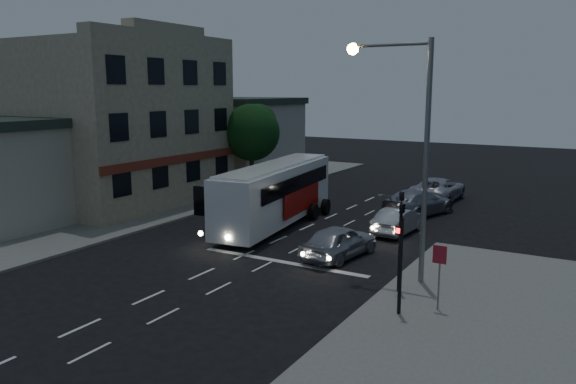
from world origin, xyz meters
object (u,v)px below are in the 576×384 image
Objects in this scene: car_suv at (339,241)px; car_sedan_b at (418,202)px; tour_bus at (276,192)px; regulatory_sign at (439,267)px; street_tree at (251,130)px; car_sedan_a at (399,221)px; traffic_signal_side at (401,245)px; streetlight at (410,133)px; traffic_signal_main at (400,229)px; car_sedan_c at (438,189)px.

car_sedan_b is (0.46, 10.04, 0.03)m from car_suv.
tour_bus is 8.76m from car_sedan_b.
tour_bus is 5.09× the size of regulatory_sign.
street_tree is (-12.50, 1.18, 3.73)m from car_sedan_b.
regulatory_sign is (4.61, -9.45, 0.94)m from car_sedan_a.
street_tree reaches higher than traffic_signal_side.
car_suv is 6.31m from streetlight.
tour_bus is at bearing 138.88° from traffic_signal_side.
street_tree is at bearing 137.97° from traffic_signal_main.
streetlight reaches higher than car_suv.
streetlight is (3.05, -11.64, 4.96)m from car_sedan_b.
streetlight is at bearing 102.00° from car_sedan_c.
car_suv is 0.77× the size of car_sedan_c.
car_sedan_b is 1.30× the size of traffic_signal_side.
street_tree is (-15.81, 14.25, 2.08)m from traffic_signal_main.
car_sedan_b is 13.10m from street_tree.
car_suv is at bearing 143.57° from regulatory_sign.
streetlight is (3.23, -16.53, 4.95)m from car_sedan_c.
car_sedan_a is 4.65m from car_sedan_b.
car_suv is 0.82× the size of car_sedan_b.
tour_bus reaches higher than car_suv.
car_sedan_b is at bearing -85.01° from car_suv.
car_suv is at bearing 85.37° from car_sedan_a.
streetlight reaches higher than street_tree.
traffic_signal_side is at bearing -44.50° from street_tree.
car_sedan_c is 19.68m from regulatory_sign.
tour_bus is 2.73× the size of traffic_signal_main.
car_sedan_b is at bearing 93.04° from car_sedan_c.
car_sedan_b is 15.65m from traffic_signal_side.
traffic_signal_side reaches higher than regulatory_sign.
tour_bus is at bearing 19.42° from car_sedan_a.
traffic_signal_side is 0.66× the size of street_tree.
streetlight reaches higher than car_sedan_a.
car_sedan_b is 4.90m from car_sedan_c.
car_sedan_b is (-0.40, 4.63, 0.11)m from car_sedan_a.
car_sedan_b is 0.94× the size of car_sedan_c.
streetlight is (-1.96, 2.44, 4.14)m from regulatory_sign.
tour_bus reaches higher than regulatory_sign.
streetlight is at bearing 115.15° from car_sedan_a.
street_tree reaches higher than car_sedan_a.
car_suv is at bearing 131.79° from traffic_signal_side.
car_sedan_c is 20.43m from traffic_signal_side.
regulatory_sign is at bearing 151.18° from car_suv.
tour_bus is 2.80× the size of car_sedan_a.
car_sedan_c is at bearing 105.30° from regulatory_sign.
traffic_signal_side is at bearing 113.55° from car_sedan_a.
car_suv is 1.97× the size of regulatory_sign.
streetlight reaches higher than car_sedan_b.
street_tree is at bearing 140.49° from streetlight.
car_sedan_a is at bearing -91.46° from car_suv.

